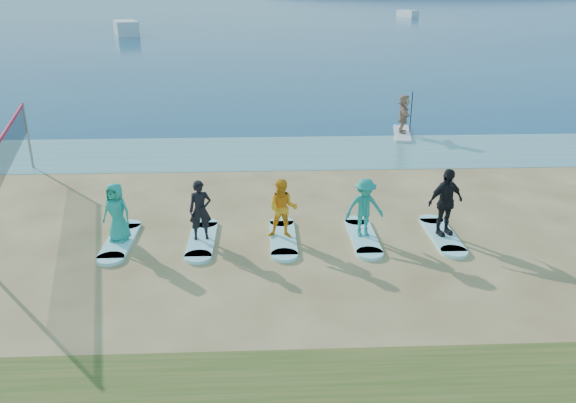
{
  "coord_description": "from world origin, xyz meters",
  "views": [
    {
      "loc": [
        -1.04,
        -11.95,
        6.51
      ],
      "look_at": [
        -0.41,
        2.0,
        1.1
      ],
      "focal_mm": 35.0,
      "sensor_mm": 36.0,
      "label": 1
    }
  ],
  "objects_px": {
    "volleyball_net": "(7,150)",
    "surfboard_1": "(202,240)",
    "student_0": "(117,212)",
    "surfboard_3": "(363,237)",
    "paddleboard": "(402,134)",
    "surfboard_4": "(442,235)",
    "surfboard_2": "(283,238)",
    "boat_offshore_b": "(407,17)",
    "student_4": "(445,202)",
    "student_1": "(200,210)",
    "student_3": "(364,208)",
    "boat_offshore_a": "(127,35)",
    "paddleboarder": "(403,114)",
    "student_2": "(283,209)",
    "surfboard_0": "(120,241)"
  },
  "relations": [
    {
      "from": "volleyball_net",
      "to": "surfboard_1",
      "type": "height_order",
      "value": "volleyball_net"
    },
    {
      "from": "student_0",
      "to": "surfboard_3",
      "type": "relative_size",
      "value": 0.73
    },
    {
      "from": "paddleboard",
      "to": "surfboard_4",
      "type": "height_order",
      "value": "paddleboard"
    },
    {
      "from": "surfboard_1",
      "to": "surfboard_2",
      "type": "distance_m",
      "value": 2.2
    },
    {
      "from": "volleyball_net",
      "to": "student_0",
      "type": "height_order",
      "value": "volleyball_net"
    },
    {
      "from": "student_0",
      "to": "surfboard_1",
      "type": "height_order",
      "value": "student_0"
    },
    {
      "from": "boat_offshore_b",
      "to": "student_4",
      "type": "bearing_deg",
      "value": -119.18
    },
    {
      "from": "student_0",
      "to": "student_4",
      "type": "relative_size",
      "value": 0.86
    },
    {
      "from": "volleyball_net",
      "to": "boat_offshore_b",
      "type": "xyz_separation_m",
      "value": [
        38.83,
        108.75,
        -1.9
      ]
    },
    {
      "from": "volleyball_net",
      "to": "student_1",
      "type": "xyz_separation_m",
      "value": [
        5.92,
        -2.56,
        -1.0
      ]
    },
    {
      "from": "boat_offshore_b",
      "to": "student_3",
      "type": "xyz_separation_m",
      "value": [
        -28.51,
        -111.3,
        0.91
      ]
    },
    {
      "from": "surfboard_2",
      "to": "surfboard_3",
      "type": "bearing_deg",
      "value": 0.0
    },
    {
      "from": "paddleboard",
      "to": "student_3",
      "type": "height_order",
      "value": "student_3"
    },
    {
      "from": "boat_offshore_b",
      "to": "student_1",
      "type": "bearing_deg",
      "value": -122.36
    },
    {
      "from": "surfboard_4",
      "to": "student_4",
      "type": "distance_m",
      "value": 0.98
    },
    {
      "from": "paddleboard",
      "to": "surfboard_3",
      "type": "height_order",
      "value": "paddleboard"
    },
    {
      "from": "student_1",
      "to": "surfboard_3",
      "type": "relative_size",
      "value": 0.74
    },
    {
      "from": "student_3",
      "to": "surfboard_4",
      "type": "height_order",
      "value": "student_3"
    },
    {
      "from": "boat_offshore_a",
      "to": "surfboard_1",
      "type": "xyz_separation_m",
      "value": [
        16.87,
        -67.0,
        0.04
      ]
    },
    {
      "from": "paddleboarder",
      "to": "boat_offshore_a",
      "type": "bearing_deg",
      "value": 35.49
    },
    {
      "from": "paddleboard",
      "to": "surfboard_2",
      "type": "xyz_separation_m",
      "value": [
        -5.93,
        -11.21,
        -0.01
      ]
    },
    {
      "from": "student_1",
      "to": "student_4",
      "type": "xyz_separation_m",
      "value": [
        6.6,
        0.0,
        0.12
      ]
    },
    {
      "from": "surfboard_2",
      "to": "paddleboard",
      "type": "bearing_deg",
      "value": 62.11
    },
    {
      "from": "surfboard_2",
      "to": "surfboard_1",
      "type": "bearing_deg",
      "value": 180.0
    },
    {
      "from": "student_0",
      "to": "student_3",
      "type": "relative_size",
      "value": 0.98
    },
    {
      "from": "student_0",
      "to": "student_2",
      "type": "xyz_separation_m",
      "value": [
        4.4,
        0.0,
        0.02
      ]
    },
    {
      "from": "surfboard_2",
      "to": "boat_offshore_a",
      "type": "bearing_deg",
      "value": 105.88
    },
    {
      "from": "surfboard_3",
      "to": "student_0",
      "type": "bearing_deg",
      "value": 180.0
    },
    {
      "from": "boat_offshore_a",
      "to": "surfboard_1",
      "type": "relative_size",
      "value": 3.2
    },
    {
      "from": "surfboard_2",
      "to": "paddleboarder",
      "type": "bearing_deg",
      "value": 62.11
    },
    {
      "from": "paddleboard",
      "to": "boat_offshore_b",
      "type": "distance_m",
      "value": 103.11
    },
    {
      "from": "student_0",
      "to": "student_3",
      "type": "bearing_deg",
      "value": 17.82
    },
    {
      "from": "paddleboard",
      "to": "boat_offshore_b",
      "type": "height_order",
      "value": "boat_offshore_b"
    },
    {
      "from": "paddleboard",
      "to": "student_3",
      "type": "distance_m",
      "value": 11.85
    },
    {
      "from": "surfboard_4",
      "to": "boat_offshore_a",
      "type": "bearing_deg",
      "value": 109.3
    },
    {
      "from": "paddleboard",
      "to": "boat_offshore_a",
      "type": "distance_m",
      "value": 61.13
    },
    {
      "from": "volleyball_net",
      "to": "surfboard_1",
      "type": "xyz_separation_m",
      "value": [
        5.92,
        -2.56,
        -1.86
      ]
    },
    {
      "from": "paddleboard",
      "to": "student_1",
      "type": "height_order",
      "value": "student_1"
    },
    {
      "from": "surfboard_1",
      "to": "student_4",
      "type": "distance_m",
      "value": 6.67
    },
    {
      "from": "student_4",
      "to": "surfboard_2",
      "type": "bearing_deg",
      "value": 158.86
    },
    {
      "from": "boat_offshore_b",
      "to": "student_3",
      "type": "height_order",
      "value": "student_3"
    },
    {
      "from": "paddleboarder",
      "to": "surfboard_1",
      "type": "xyz_separation_m",
      "value": [
        -8.13,
        -11.21,
        -0.94
      ]
    },
    {
      "from": "surfboard_0",
      "to": "volleyball_net",
      "type": "bearing_deg",
      "value": 145.54
    },
    {
      "from": "surfboard_1",
      "to": "student_1",
      "type": "xyz_separation_m",
      "value": [
        0.0,
        0.0,
        0.86
      ]
    },
    {
      "from": "student_4",
      "to": "surfboard_3",
      "type": "bearing_deg",
      "value": 158.86
    },
    {
      "from": "student_4",
      "to": "paddleboarder",
      "type": "bearing_deg",
      "value": 61.06
    },
    {
      "from": "paddleboard",
      "to": "surfboard_4",
      "type": "xyz_separation_m",
      "value": [
        -1.53,
        -11.21,
        -0.01
      ]
    },
    {
      "from": "student_1",
      "to": "surfboard_4",
      "type": "bearing_deg",
      "value": -9.58
    },
    {
      "from": "paddleboarder",
      "to": "student_1",
      "type": "height_order",
      "value": "paddleboarder"
    },
    {
      "from": "student_1",
      "to": "student_2",
      "type": "distance_m",
      "value": 2.2
    }
  ]
}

